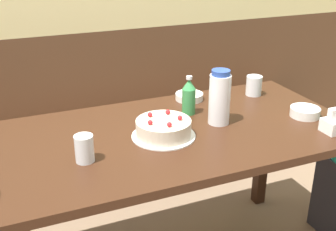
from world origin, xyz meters
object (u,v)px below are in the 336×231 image
(bench_seat, at_px, (126,152))
(bowl_soup_white, at_px, (189,96))
(bowl_rice_small, at_px, (305,112))
(glass_water_tall, at_px, (254,86))
(glass_tumbler_short, at_px, (84,149))
(water_pitcher, at_px, (220,98))
(soju_bottle, at_px, (189,96))
(napkin_holder, at_px, (336,123))
(birthday_cake, at_px, (163,129))

(bench_seat, xyz_separation_m, bowl_soup_white, (0.18, -0.53, 0.54))
(bench_seat, height_order, bowl_soup_white, bowl_soup_white)
(bowl_rice_small, relative_size, glass_water_tall, 1.34)
(glass_water_tall, xyz_separation_m, glass_tumbler_short, (-0.94, -0.35, 0.00))
(water_pitcher, bearing_deg, soju_bottle, 117.45)
(napkin_holder, xyz_separation_m, glass_tumbler_short, (-1.01, 0.15, 0.01))
(birthday_cake, relative_size, water_pitcher, 1.09)
(bench_seat, distance_m, water_pitcher, 1.06)
(bench_seat, height_order, water_pitcher, water_pitcher)
(bowl_rice_small, bearing_deg, bench_seat, 121.91)
(bowl_soup_white, distance_m, glass_water_tall, 0.34)
(bowl_rice_small, bearing_deg, napkin_holder, -86.01)
(soju_bottle, xyz_separation_m, glass_tumbler_short, (-0.53, -0.25, -0.03))
(birthday_cake, distance_m, bowl_rice_small, 0.66)
(napkin_holder, relative_size, glass_water_tall, 1.12)
(glass_water_tall, bearing_deg, birthday_cake, -155.90)
(water_pitcher, bearing_deg, birthday_cake, -173.23)
(napkin_holder, relative_size, glass_tumbler_short, 1.09)
(bench_seat, distance_m, soju_bottle, 0.92)
(bench_seat, distance_m, napkin_holder, 1.36)
(bench_seat, bearing_deg, bowl_soup_white, -71.10)
(bench_seat, xyz_separation_m, glass_tumbler_short, (-0.43, -0.94, 0.57))
(napkin_holder, distance_m, glass_water_tall, 0.50)
(water_pitcher, distance_m, glass_water_tall, 0.41)
(bench_seat, relative_size, napkin_holder, 22.19)
(bowl_soup_white, xyz_separation_m, glass_water_tall, (0.33, -0.06, 0.03))
(birthday_cake, bearing_deg, soju_bottle, 42.23)
(bench_seat, height_order, soju_bottle, soju_bottle)
(water_pitcher, xyz_separation_m, bowl_rice_small, (0.39, -0.09, -0.10))
(bench_seat, distance_m, bowl_rice_small, 1.21)
(bench_seat, relative_size, bowl_rice_small, 18.53)
(birthday_cake, bearing_deg, bowl_rice_small, -4.63)
(water_pitcher, bearing_deg, glass_water_tall, 35.53)
(water_pitcher, relative_size, bowl_rice_small, 1.80)
(bowl_rice_small, xyz_separation_m, glass_tumbler_short, (-1.00, -0.02, 0.03))
(glass_tumbler_short, bearing_deg, bench_seat, 65.65)
(soju_bottle, distance_m, glass_water_tall, 0.42)
(birthday_cake, relative_size, glass_tumbler_short, 2.56)
(soju_bottle, bearing_deg, bowl_soup_white, 63.55)
(soju_bottle, height_order, glass_water_tall, soju_bottle)
(bench_seat, xyz_separation_m, birthday_cake, (-0.09, -0.86, 0.56))
(napkin_holder, distance_m, glass_tumbler_short, 1.02)
(birthday_cake, height_order, water_pitcher, water_pitcher)
(glass_tumbler_short, bearing_deg, glass_water_tall, 20.27)
(birthday_cake, bearing_deg, water_pitcher, 6.77)
(bench_seat, relative_size, birthday_cake, 9.45)
(bowl_rice_small, xyz_separation_m, glass_water_tall, (-0.06, 0.32, 0.03))
(glass_water_tall, bearing_deg, bowl_soup_white, 169.13)
(water_pitcher, relative_size, bowl_soup_white, 1.75)
(bowl_rice_small, bearing_deg, glass_tumbler_short, -178.67)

